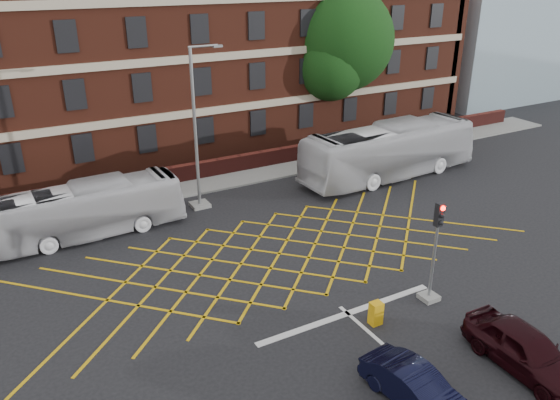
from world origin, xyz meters
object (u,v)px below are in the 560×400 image
deciduous_tree (342,47)px  bus_left (83,211)px  bus_right (390,151)px  street_lamp (198,155)px  traffic_light_near (433,261)px  car_navy (416,388)px  car_maroon (525,349)px  utility_cabinet (376,313)px

deciduous_tree → bus_left: bearing=-158.3°
bus_right → street_lamp: street_lamp is taller
traffic_light_near → car_navy: bearing=-137.4°
deciduous_tree → bus_right: bearing=-105.2°
bus_left → traffic_light_near: 16.77m
car_navy → car_maroon: car_maroon is taller
car_maroon → car_navy: bearing=174.5°
bus_right → street_lamp: bearing=80.7°
car_maroon → deciduous_tree: bearing=69.7°
car_maroon → street_lamp: bearing=105.6°
traffic_light_near → street_lamp: 14.09m
bus_left → traffic_light_near: bearing=-140.2°
bus_right → bus_left: bearing=85.0°
car_navy → utility_cabinet: (1.50, 3.84, -0.15)m
bus_left → utility_cabinet: size_ratio=10.64×
street_lamp → utility_cabinet: size_ratio=9.50×
car_maroon → utility_cabinet: bearing=124.1°
deciduous_tree → utility_cabinet: bearing=-121.4°
utility_cabinet → traffic_light_near: bearing=4.7°
car_maroon → traffic_light_near: 4.72m
car_maroon → utility_cabinet: (-2.80, 4.36, -0.29)m
deciduous_tree → utility_cabinet: 25.72m
bus_right → deciduous_tree: size_ratio=1.10×
car_navy → bus_left: bearing=103.4°
bus_left → bus_right: bus_right is taller
traffic_light_near → street_lamp: bearing=109.4°
car_navy → utility_cabinet: 4.13m
traffic_light_near → street_lamp: size_ratio=0.49×
traffic_light_near → utility_cabinet: size_ratio=4.62×
car_navy → street_lamp: size_ratio=0.43×
bus_left → bus_right: size_ratio=0.80×
bus_right → car_maroon: (-7.68, -16.40, -0.96)m
traffic_light_near → street_lamp: (-4.66, 13.24, 1.25)m
bus_right → street_lamp: size_ratio=1.40×
car_maroon → traffic_light_near: bearing=89.7°
bus_right → traffic_light_near: (-7.54, -11.80, 0.05)m
bus_left → street_lamp: (6.37, 0.62, 1.64)m
traffic_light_near → utility_cabinet: 3.22m
bus_right → street_lamp: (-12.20, 1.45, 1.30)m
bus_right → traffic_light_near: size_ratio=2.88×
car_navy → car_maroon: 4.34m
bus_left → traffic_light_near: (11.03, -12.62, 0.39)m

